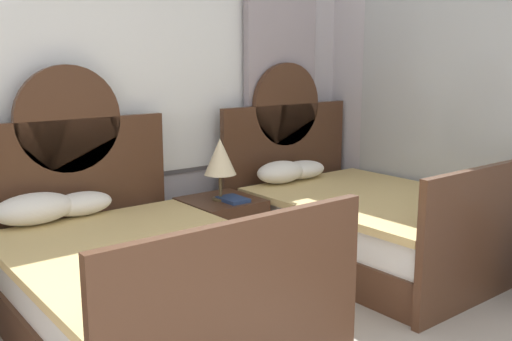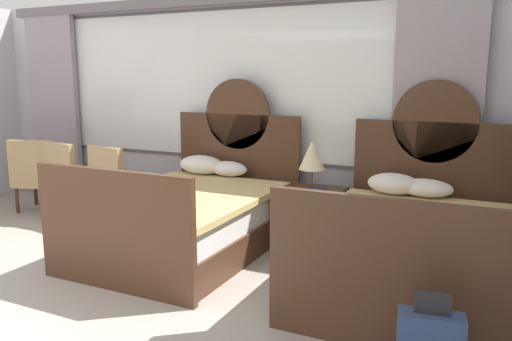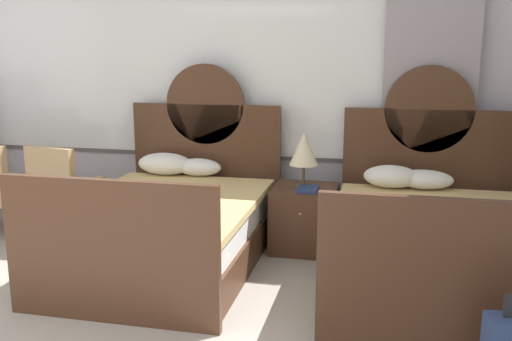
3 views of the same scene
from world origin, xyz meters
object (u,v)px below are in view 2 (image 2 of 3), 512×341
(bed_near_window, at_px, (190,215))
(book_on_nightstand, at_px, (313,191))
(bed_near_mirror, at_px, (412,246))
(table_lamp_on_nightstand, at_px, (312,156))
(armchair_by_window_left, at_px, (117,182))
(armchair_by_window_right, at_px, (37,173))
(nightstand_between_beds, at_px, (313,218))
(armchair_by_window_centre, at_px, (72,177))

(bed_near_window, distance_m, book_on_nightstand, 1.27)
(bed_near_mirror, relative_size, table_lamp_on_nightstand, 4.33)
(armchair_by_window_left, height_order, armchair_by_window_right, same)
(nightstand_between_beds, xyz_separation_m, book_on_nightstand, (0.04, -0.12, 0.32))
(table_lamp_on_nightstand, height_order, armchair_by_window_left, table_lamp_on_nightstand)
(nightstand_between_beds, xyz_separation_m, armchair_by_window_right, (-3.70, -0.23, 0.21))
(armchair_by_window_left, distance_m, armchair_by_window_centre, 0.72)
(armchair_by_window_left, bearing_deg, table_lamp_on_nightstand, 5.25)
(bed_near_window, bearing_deg, book_on_nightstand, 23.47)
(bed_near_window, height_order, armchair_by_window_right, bed_near_window)
(table_lamp_on_nightstand, relative_size, armchair_by_window_centre, 0.54)
(armchair_by_window_left, distance_m, armchair_by_window_right, 1.33)
(bed_near_window, bearing_deg, armchair_by_window_left, 163.36)
(book_on_nightstand, relative_size, armchair_by_window_left, 0.27)
(book_on_nightstand, bearing_deg, armchair_by_window_right, -178.26)
(armchair_by_window_right, bearing_deg, armchair_by_window_centre, -0.32)
(nightstand_between_beds, bearing_deg, book_on_nightstand, -71.21)
(table_lamp_on_nightstand, relative_size, book_on_nightstand, 1.99)
(nightstand_between_beds, distance_m, armchair_by_window_centre, 3.11)
(bed_near_window, bearing_deg, table_lamp_on_nightstand, 28.73)
(bed_near_mirror, distance_m, armchair_by_window_right, 4.81)
(bed_near_mirror, xyz_separation_m, armchair_by_window_left, (-3.46, 0.38, 0.15))
(bed_near_window, height_order, book_on_nightstand, bed_near_window)
(bed_near_mirror, height_order, armchair_by_window_right, bed_near_mirror)
(book_on_nightstand, bearing_deg, table_lamp_on_nightstand, 119.35)
(book_on_nightstand, height_order, armchair_by_window_right, armchair_by_window_right)
(bed_near_window, relative_size, book_on_nightstand, 8.63)
(nightstand_between_beds, bearing_deg, table_lamp_on_nightstand, -129.56)
(bed_near_window, relative_size, armchair_by_window_left, 2.35)
(bed_near_window, xyz_separation_m, armchair_by_window_left, (-1.27, 0.38, 0.15))
(armchair_by_window_left, bearing_deg, nightstand_between_beds, 5.67)
(bed_near_window, relative_size, nightstand_between_beds, 3.64)
(bed_near_mirror, xyz_separation_m, book_on_nightstand, (-1.05, 0.50, 0.26))
(book_on_nightstand, bearing_deg, armchair_by_window_left, -177.22)
(bed_near_window, height_order, armchair_by_window_left, bed_near_window)
(table_lamp_on_nightstand, bearing_deg, armchair_by_window_right, -176.69)
(armchair_by_window_centre, bearing_deg, bed_near_window, -10.78)
(book_on_nightstand, distance_m, armchair_by_window_right, 3.74)
(bed_near_window, xyz_separation_m, armchair_by_window_right, (-2.60, 0.38, 0.15))
(table_lamp_on_nightstand, xyz_separation_m, armchair_by_window_right, (-3.68, -0.21, -0.45))
(armchair_by_window_left, bearing_deg, armchair_by_window_right, 179.86)
(armchair_by_window_centre, bearing_deg, armchair_by_window_left, 0.00)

